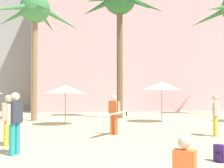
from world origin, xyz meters
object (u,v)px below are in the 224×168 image
at_px(cafe_umbrella_1, 65,89).
at_px(person_near_left, 215,113).
at_px(person_far_right, 187,166).
at_px(person_near_right, 115,113).
at_px(person_mid_left, 8,118).
at_px(palm_tree_left, 35,15).
at_px(backpack, 220,154).
at_px(person_mid_center, 15,120).
at_px(cafe_umbrella_2, 162,86).
at_px(palm_tree_far_right, 120,5).

xyz_separation_m(cafe_umbrella_1, person_near_left, (5.73, -5.69, -1.07)).
xyz_separation_m(person_far_right, person_near_right, (0.03, 6.80, 0.60)).
distance_m(cafe_umbrella_1, person_mid_left, 6.82).
relative_size(palm_tree_left, backpack, 19.85).
relative_size(person_far_right, person_near_right, 0.45).
relative_size(palm_tree_left, person_near_right, 3.74).
bearing_deg(cafe_umbrella_1, person_mid_center, -101.92).
distance_m(cafe_umbrella_1, person_near_right, 5.02).
height_order(backpack, person_far_right, person_far_right).
bearing_deg(person_near_left, person_near_right, -161.12).
bearing_deg(cafe_umbrella_1, cafe_umbrella_2, 6.27).
distance_m(cafe_umbrella_2, person_near_right, 6.71).
height_order(cafe_umbrella_2, person_mid_left, cafe_umbrella_2).
relative_size(cafe_umbrella_2, backpack, 5.89).
bearing_deg(person_mid_center, person_mid_left, 137.20).
xyz_separation_m(person_near_right, person_near_left, (3.90, -1.15, 0.00)).
relative_size(cafe_umbrella_1, backpack, 5.45).
distance_m(palm_tree_left, person_near_right, 10.49).
bearing_deg(cafe_umbrella_2, person_near_left, -91.30).
height_order(person_near_left, person_mid_left, person_near_left).
height_order(cafe_umbrella_1, cafe_umbrella_2, cafe_umbrella_2).
height_order(palm_tree_left, cafe_umbrella_2, palm_tree_left).
height_order(palm_tree_far_right, person_near_right, palm_tree_far_right).
bearing_deg(person_near_right, cafe_umbrella_2, -170.19).
distance_m(cafe_umbrella_1, person_mid_center, 8.26).
relative_size(person_far_right, person_mid_left, 0.61).
relative_size(person_far_right, person_near_left, 0.60).
bearing_deg(person_mid_left, person_mid_center, -45.32).
distance_m(cafe_umbrella_1, backpack, 10.60).
bearing_deg(person_mid_center, cafe_umbrella_2, 82.15).
bearing_deg(person_near_left, person_mid_center, -127.34).
xyz_separation_m(palm_tree_far_right, person_far_right, (-2.25, -15.70, -7.97)).
bearing_deg(palm_tree_left, cafe_umbrella_2, -18.33).
bearing_deg(palm_tree_left, person_near_left, -49.54).
relative_size(person_near_right, person_mid_left, 1.35).
relative_size(palm_tree_far_right, person_mid_left, 6.01).
distance_m(cafe_umbrella_2, backpack, 11.01).
relative_size(palm_tree_far_right, person_far_right, 9.92).
bearing_deg(person_mid_left, person_near_right, 55.95).
distance_m(palm_tree_left, palm_tree_far_right, 6.18).
xyz_separation_m(backpack, person_near_left, (2.35, 4.19, 0.71)).
xyz_separation_m(person_near_left, person_mid_left, (-7.83, -0.70, -0.00)).
height_order(person_near_right, person_near_left, person_near_right).
height_order(palm_tree_far_right, person_far_right, palm_tree_far_right).
bearing_deg(backpack, palm_tree_left, -89.68).
relative_size(palm_tree_left, person_far_right, 8.31).
distance_m(cafe_umbrella_1, person_near_left, 8.15).
relative_size(cafe_umbrella_2, person_near_right, 1.11).
height_order(cafe_umbrella_2, person_far_right, cafe_umbrella_2).
bearing_deg(cafe_umbrella_2, person_mid_center, -131.14).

